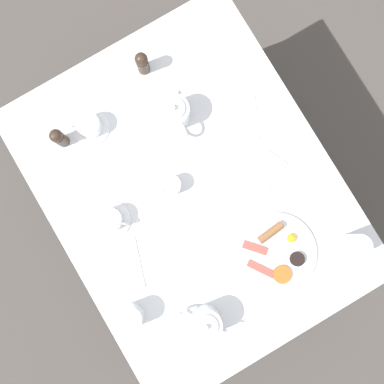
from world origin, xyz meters
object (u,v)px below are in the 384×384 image
(breakfast_plate, at_px, (276,252))
(teacup_with_saucer_left, at_px, (111,220))
(teapot_far, at_px, (205,323))
(water_glass_tall, at_px, (131,318))
(napkin_folded, at_px, (266,172))
(spoon_for_tea, at_px, (226,63))
(fork_by_plate, at_px, (138,263))
(teacup_with_saucer_right, at_px, (89,126))
(water_glass_short, at_px, (354,246))
(salt_grinder, at_px, (59,138))
(creamer_jug, at_px, (172,186))
(teapot_near, at_px, (174,113))
(knife_by_plate, at_px, (255,113))
(pepper_grinder, at_px, (142,63))

(breakfast_plate, height_order, teacup_with_saucer_left, teacup_with_saucer_left)
(teapot_far, bearing_deg, teacup_with_saucer_left, 151.64)
(water_glass_tall, height_order, napkin_folded, water_glass_tall)
(teacup_with_saucer_left, relative_size, spoon_for_tea, 1.15)
(fork_by_plate, bearing_deg, teacup_with_saucer_right, -100.58)
(water_glass_short, xyz_separation_m, salt_grinder, (0.67, -0.82, 0.01))
(teacup_with_saucer_right, bearing_deg, creamer_jug, 113.41)
(teapot_near, distance_m, water_glass_tall, 0.71)
(water_glass_short, relative_size, spoon_for_tea, 0.98)
(teapot_far, relative_size, water_glass_short, 1.42)
(water_glass_tall, bearing_deg, salt_grinder, -98.09)
(teapot_near, xyz_separation_m, napkin_folded, (-0.18, 0.33, -0.05))
(teapot_near, distance_m, creamer_jug, 0.25)
(teacup_with_saucer_right, height_order, salt_grinder, salt_grinder)
(teapot_near, height_order, teapot_far, same)
(creamer_jug, xyz_separation_m, knife_by_plate, (-0.39, -0.08, -0.03))
(teapot_near, height_order, water_glass_tall, teapot_near)
(teapot_near, relative_size, creamer_jug, 2.24)
(teacup_with_saucer_left, bearing_deg, teapot_far, 102.68)
(teacup_with_saucer_right, bearing_deg, water_glass_short, 124.71)
(teapot_far, relative_size, spoon_for_tea, 1.39)
(breakfast_plate, distance_m, teacup_with_saucer_left, 0.58)
(napkin_folded, bearing_deg, fork_by_plate, 5.02)
(creamer_jug, xyz_separation_m, salt_grinder, (0.25, -0.33, 0.03))
(teapot_near, relative_size, teacup_with_saucer_left, 1.50)
(fork_by_plate, height_order, spoon_for_tea, same)
(teapot_far, relative_size, knife_by_plate, 0.83)
(napkin_folded, relative_size, knife_by_plate, 0.83)
(napkin_folded, bearing_deg, water_glass_short, 106.90)
(teacup_with_saucer_left, distance_m, knife_by_plate, 0.63)
(water_glass_tall, bearing_deg, water_glass_short, 167.03)
(napkin_folded, height_order, knife_by_plate, napkin_folded)
(teapot_near, relative_size, pepper_grinder, 1.67)
(water_glass_short, bearing_deg, salt_grinder, -50.76)
(water_glass_tall, bearing_deg, fork_by_plate, -126.61)
(teacup_with_saucer_left, xyz_separation_m, water_glass_tall, (0.10, 0.32, 0.02))
(breakfast_plate, distance_m, spoon_for_tea, 0.70)
(creamer_jug, xyz_separation_m, spoon_for_tea, (-0.39, -0.29, -0.03))
(water_glass_short, distance_m, spoon_for_tea, 0.78)
(water_glass_tall, bearing_deg, creamer_jug, -137.28)
(teapot_far, xyz_separation_m, salt_grinder, (0.11, -0.79, 0.01))
(teacup_with_saucer_right, distance_m, fork_by_plate, 0.51)
(pepper_grinder, bearing_deg, teacup_with_saucer_right, 18.53)
(breakfast_plate, height_order, water_glass_tall, water_glass_tall)
(teacup_with_saucer_right, distance_m, knife_by_plate, 0.58)
(napkin_folded, bearing_deg, creamer_jug, -21.53)
(teapot_far, height_order, napkin_folded, teapot_far)
(spoon_for_tea, bearing_deg, pepper_grinder, -25.89)
(teacup_with_saucer_left, relative_size, teacup_with_saucer_right, 1.00)
(teapot_near, relative_size, napkin_folded, 1.26)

